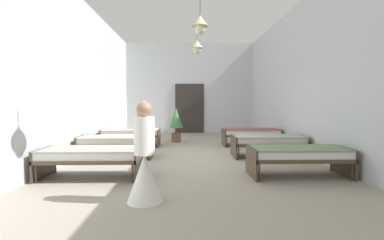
# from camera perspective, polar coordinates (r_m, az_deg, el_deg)

# --- Properties ---
(ground_plane) EXTENTS (6.77, 12.50, 0.10)m
(ground_plane) POSITION_cam_1_polar(r_m,az_deg,el_deg) (7.18, 0.20, -8.41)
(ground_plane) COLOR #9E9384
(room_shell) EXTENTS (6.57, 12.10, 4.37)m
(room_shell) POSITION_cam_1_polar(r_m,az_deg,el_deg) (8.38, -0.04, 8.72)
(room_shell) COLOR silver
(room_shell) RESTS_ON ground
(bed_left_row_0) EXTENTS (1.90, 0.84, 0.57)m
(bed_left_row_0) POSITION_cam_1_polar(r_m,az_deg,el_deg) (5.53, -20.97, -7.11)
(bed_left_row_0) COLOR #473828
(bed_left_row_0) RESTS_ON ground
(bed_right_row_0) EXTENTS (1.90, 0.84, 0.57)m
(bed_right_row_0) POSITION_cam_1_polar(r_m,az_deg,el_deg) (5.67, 21.94, -6.87)
(bed_right_row_0) COLOR #473828
(bed_right_row_0) RESTS_ON ground
(bed_left_row_1) EXTENTS (1.90, 0.84, 0.57)m
(bed_left_row_1) POSITION_cam_1_polar(r_m,az_deg,el_deg) (7.32, -15.98, -4.42)
(bed_left_row_1) COLOR #473828
(bed_left_row_1) RESTS_ON ground
(bed_right_row_1) EXTENTS (1.90, 0.84, 0.57)m
(bed_right_row_1) POSITION_cam_1_polar(r_m,az_deg,el_deg) (7.43, 16.13, -4.31)
(bed_right_row_1) COLOR #473828
(bed_right_row_1) RESTS_ON ground
(bed_left_row_2) EXTENTS (1.90, 0.84, 0.57)m
(bed_left_row_2) POSITION_cam_1_polar(r_m,az_deg,el_deg) (9.16, -12.98, -2.78)
(bed_left_row_2) COLOR #473828
(bed_left_row_2) RESTS_ON ground
(bed_right_row_2) EXTENTS (1.90, 0.84, 0.57)m
(bed_right_row_2) POSITION_cam_1_polar(r_m,az_deg,el_deg) (9.25, 12.59, -2.72)
(bed_right_row_2) COLOR #473828
(bed_right_row_2) RESTS_ON ground
(nurse_near_aisle) EXTENTS (0.52, 0.52, 1.49)m
(nurse_near_aisle) POSITION_cam_1_polar(r_m,az_deg,el_deg) (3.97, -10.21, -9.78)
(nurse_near_aisle) COLOR white
(nurse_near_aisle) RESTS_ON ground
(patient_seated_primary) EXTENTS (0.44, 0.44, 0.80)m
(patient_seated_primary) POSITION_cam_1_polar(r_m,az_deg,el_deg) (9.09, -10.82, -0.09)
(patient_seated_primary) COLOR gray
(patient_seated_primary) RESTS_ON bed_left_row_2
(potted_plant) EXTENTS (0.52, 0.52, 1.28)m
(potted_plant) POSITION_cam_1_polar(r_m,az_deg,el_deg) (9.83, -3.48, -0.26)
(potted_plant) COLOR brown
(potted_plant) RESTS_ON ground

